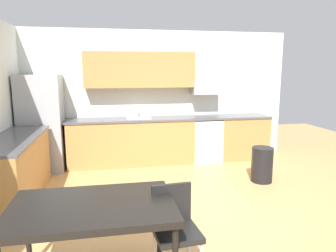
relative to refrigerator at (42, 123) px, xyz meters
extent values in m
plane|color=tan|center=(2.18, -2.22, -0.91)|extent=(12.00, 12.00, 0.00)
cube|color=silver|center=(2.18, 0.43, 0.44)|extent=(5.80, 0.10, 2.70)
cube|color=#AD7A42|center=(1.68, 0.08, -0.46)|extent=(2.50, 0.60, 0.90)
cube|color=#AD7A42|center=(4.05, 0.08, -0.46)|extent=(1.05, 0.60, 0.90)
cube|color=#AD7A42|center=(-0.12, -1.42, -0.46)|extent=(0.60, 2.00, 0.90)
cube|color=#4C4C51|center=(2.18, 0.08, 0.01)|extent=(4.80, 0.64, 0.04)
cube|color=#4C4C51|center=(-0.12, -1.42, 0.01)|extent=(0.64, 2.00, 0.04)
cube|color=#AD7A42|center=(1.88, 0.21, 0.99)|extent=(2.20, 0.34, 0.70)
cube|color=#9EA0A5|center=(0.00, 0.00, 0.00)|extent=(0.76, 0.70, 1.81)
cube|color=white|center=(3.23, 0.08, -0.47)|extent=(0.60, 0.60, 0.88)
cube|color=black|center=(3.23, 0.08, -0.01)|extent=(0.60, 0.60, 0.03)
cube|color=#9EA0A5|center=(3.23, 0.18, 0.65)|extent=(0.54, 0.36, 0.32)
cube|color=#A5A8AD|center=(1.83, 0.08, -0.03)|extent=(0.48, 0.40, 0.14)
cylinder|color=#B2B5BA|center=(1.83, 0.26, 0.13)|extent=(0.02, 0.02, 0.24)
cube|color=black|center=(1.08, -3.53, -0.16)|extent=(1.40, 0.90, 0.06)
cylinder|color=black|center=(0.44, -3.14, -0.55)|extent=(0.05, 0.05, 0.71)
cylinder|color=black|center=(1.72, -3.14, -0.55)|extent=(0.05, 0.05, 0.71)
cube|color=black|center=(1.81, -3.58, -0.46)|extent=(0.43, 0.43, 0.05)
cube|color=black|center=(1.79, -3.40, -0.26)|extent=(0.38, 0.07, 0.40)
cylinder|color=#B2B2B7|center=(1.63, -3.42, -0.69)|extent=(0.03, 0.03, 0.42)
cylinder|color=#B2B2B7|center=(1.96, -3.39, -0.69)|extent=(0.03, 0.03, 0.42)
cylinder|color=black|center=(3.79, -1.37, -0.61)|extent=(0.36, 0.36, 0.60)
camera|label=1|loc=(1.25, -6.10, 0.99)|focal=33.25mm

